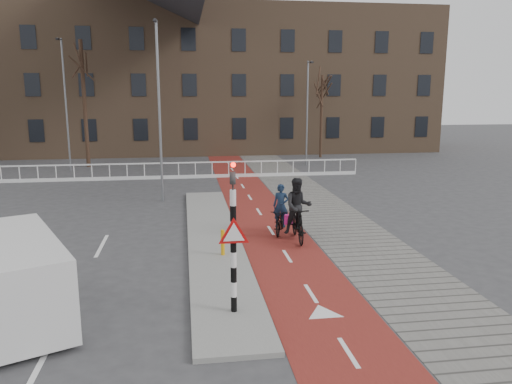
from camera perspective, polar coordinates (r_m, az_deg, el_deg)
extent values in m
plane|color=#38383A|center=(13.87, -0.87, -10.30)|extent=(120.00, 120.00, 0.00)
cube|color=maroon|center=(23.56, -0.39, -1.13)|extent=(2.50, 60.00, 0.01)
cube|color=slate|center=(24.10, 6.22, -0.92)|extent=(3.00, 60.00, 0.01)
cube|color=gray|center=(17.56, -4.84, -5.41)|extent=(1.80, 16.00, 0.12)
cylinder|color=black|center=(11.41, -2.59, -6.86)|extent=(0.14, 0.14, 2.88)
imported|color=black|center=(10.97, -2.68, 2.30)|extent=(0.13, 0.16, 0.80)
cylinder|color=#FF0C05|center=(10.81, -2.62, 3.13)|extent=(0.11, 0.02, 0.11)
cylinder|color=orange|center=(15.62, -3.82, -5.77)|extent=(0.12, 0.12, 0.80)
imported|color=black|center=(18.35, 2.84, -3.32)|extent=(1.14, 1.83, 0.91)
imported|color=#15253D|center=(18.21, 2.86, -1.57)|extent=(0.67, 0.55, 1.58)
cube|color=#E92089|center=(17.85, 3.74, -3.17)|extent=(0.33, 0.26, 0.34)
imported|color=black|center=(17.42, 4.80, -3.56)|extent=(0.70, 2.13, 1.26)
imported|color=black|center=(17.28, 4.83, -1.64)|extent=(1.00, 0.80, 1.98)
cube|color=silver|center=(12.63, -25.90, -8.75)|extent=(3.47, 4.82, 1.79)
cube|color=#1A7B26|center=(12.42, -21.83, -9.23)|extent=(1.20, 2.62, 0.55)
cylinder|color=black|center=(11.59, -20.79, -13.97)|extent=(0.46, 0.66, 0.63)
cylinder|color=black|center=(14.38, -23.36, -9.15)|extent=(0.46, 0.66, 0.63)
cube|color=silver|center=(30.26, -14.56, 3.13)|extent=(28.00, 0.08, 0.08)
cube|color=silver|center=(30.39, -14.48, 1.55)|extent=(28.00, 0.10, 0.20)
cube|color=#7F6047|center=(44.81, -10.23, 12.39)|extent=(46.00, 10.00, 12.00)
cylinder|color=#301D15|center=(36.09, -19.00, 9.43)|extent=(0.26, 0.26, 8.49)
cylinder|color=#301D15|center=(39.65, 7.48, 8.51)|extent=(0.21, 0.21, 6.33)
cylinder|color=slate|center=(23.60, -10.97, 8.77)|extent=(0.12, 0.12, 8.24)
cylinder|color=slate|center=(34.62, -20.88, 9.16)|extent=(0.12, 0.12, 8.39)
cylinder|color=slate|center=(35.29, 5.86, 8.87)|extent=(0.12, 0.12, 7.16)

